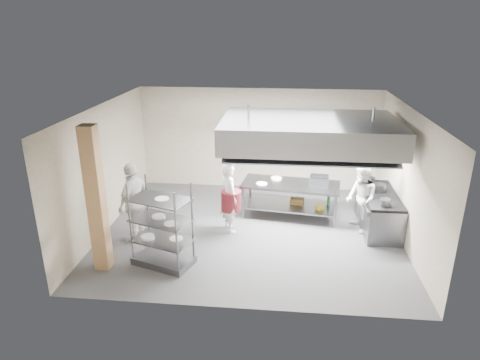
# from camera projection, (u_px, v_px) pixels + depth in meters

# --- Properties ---
(floor) EXTENTS (7.00, 7.00, 0.00)m
(floor) POSITION_uv_depth(u_px,v_px,m) (251.00, 231.00, 10.39)
(floor) COLOR #323234
(floor) RESTS_ON ground
(ceiling) EXTENTS (7.00, 7.00, 0.00)m
(ceiling) POSITION_uv_depth(u_px,v_px,m) (252.00, 108.00, 9.34)
(ceiling) COLOR silver
(ceiling) RESTS_ON wall_back
(wall_back) EXTENTS (7.00, 0.00, 7.00)m
(wall_back) POSITION_uv_depth(u_px,v_px,m) (259.00, 139.00, 12.66)
(wall_back) COLOR #9E927D
(wall_back) RESTS_ON ground
(wall_left) EXTENTS (0.00, 6.00, 6.00)m
(wall_left) POSITION_uv_depth(u_px,v_px,m) (105.00, 168.00, 10.19)
(wall_left) COLOR #9E927D
(wall_left) RESTS_ON ground
(wall_right) EXTENTS (0.00, 6.00, 6.00)m
(wall_right) POSITION_uv_depth(u_px,v_px,m) (407.00, 178.00, 9.54)
(wall_right) COLOR #9E927D
(wall_right) RESTS_ON ground
(column) EXTENTS (0.30, 0.30, 3.00)m
(column) POSITION_uv_depth(u_px,v_px,m) (96.00, 200.00, 8.36)
(column) COLOR tan
(column) RESTS_ON floor
(exhaust_hood) EXTENTS (4.00, 2.50, 0.60)m
(exhaust_hood) POSITION_uv_depth(u_px,v_px,m) (309.00, 132.00, 9.80)
(exhaust_hood) COLOR slate
(exhaust_hood) RESTS_ON ceiling
(hood_strip_a) EXTENTS (1.60, 0.12, 0.04)m
(hood_strip_a) POSITION_uv_depth(u_px,v_px,m) (270.00, 144.00, 10.00)
(hood_strip_a) COLOR white
(hood_strip_a) RESTS_ON exhaust_hood
(hood_strip_b) EXTENTS (1.60, 0.12, 0.04)m
(hood_strip_b) POSITION_uv_depth(u_px,v_px,m) (348.00, 146.00, 9.83)
(hood_strip_b) COLOR white
(hood_strip_b) RESTS_ON exhaust_hood
(wall_shelf) EXTENTS (1.50, 0.28, 0.04)m
(wall_shelf) POSITION_uv_depth(u_px,v_px,m) (321.00, 142.00, 12.35)
(wall_shelf) COLOR slate
(wall_shelf) RESTS_ON wall_back
(island) EXTENTS (2.57, 1.34, 0.91)m
(island) POSITION_uv_depth(u_px,v_px,m) (290.00, 200.00, 11.03)
(island) COLOR gray
(island) RESTS_ON floor
(island_worktop) EXTENTS (2.57, 1.34, 0.06)m
(island_worktop) POSITION_uv_depth(u_px,v_px,m) (291.00, 185.00, 10.89)
(island_worktop) COLOR slate
(island_worktop) RESTS_ON island
(island_undershelf) EXTENTS (2.36, 1.21, 0.04)m
(island_undershelf) POSITION_uv_depth(u_px,v_px,m) (290.00, 205.00, 11.09)
(island_undershelf) COLOR slate
(island_undershelf) RESTS_ON island
(pass_rack) EXTENTS (1.36, 1.06, 1.80)m
(pass_rack) POSITION_uv_depth(u_px,v_px,m) (162.00, 224.00, 8.70)
(pass_rack) COLOR slate
(pass_rack) RESTS_ON floor
(cooking_range) EXTENTS (0.80, 2.00, 0.84)m
(cooking_range) POSITION_uv_depth(u_px,v_px,m) (378.00, 212.00, 10.42)
(cooking_range) COLOR gray
(cooking_range) RESTS_ON floor
(range_top) EXTENTS (0.78, 1.96, 0.06)m
(range_top) POSITION_uv_depth(u_px,v_px,m) (380.00, 195.00, 10.26)
(range_top) COLOR black
(range_top) RESTS_ON cooking_range
(chef_head) EXTENTS (0.65, 0.74, 1.70)m
(chef_head) POSITION_uv_depth(u_px,v_px,m) (229.00, 198.00, 10.15)
(chef_head) COLOR white
(chef_head) RESTS_ON floor
(chef_line) EXTENTS (0.81, 0.93, 1.66)m
(chef_line) POSITION_uv_depth(u_px,v_px,m) (361.00, 199.00, 10.15)
(chef_line) COLOR white
(chef_line) RESTS_ON floor
(chef_plating) EXTENTS (0.74, 1.18, 1.87)m
(chef_plating) POSITION_uv_depth(u_px,v_px,m) (135.00, 202.00, 9.69)
(chef_plating) COLOR white
(chef_plating) RESTS_ON floor
(griddle) EXTENTS (0.52, 0.43, 0.23)m
(griddle) POSITION_uv_depth(u_px,v_px,m) (319.00, 181.00, 10.71)
(griddle) COLOR slate
(griddle) RESTS_ON island_worktop
(wicker_basket) EXTENTS (0.38, 0.29, 0.15)m
(wicker_basket) POSITION_uv_depth(u_px,v_px,m) (297.00, 201.00, 11.11)
(wicker_basket) COLOR brown
(wicker_basket) RESTS_ON island_undershelf
(stockpot) EXTENTS (0.28, 0.28, 0.20)m
(stockpot) POSITION_uv_depth(u_px,v_px,m) (379.00, 188.00, 10.34)
(stockpot) COLOR gray
(stockpot) RESTS_ON range_top
(plate_stack) EXTENTS (0.28, 0.28, 0.05)m
(plate_stack) POSITION_uv_depth(u_px,v_px,m) (163.00, 239.00, 8.81)
(plate_stack) COLOR white
(plate_stack) RESTS_ON pass_rack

